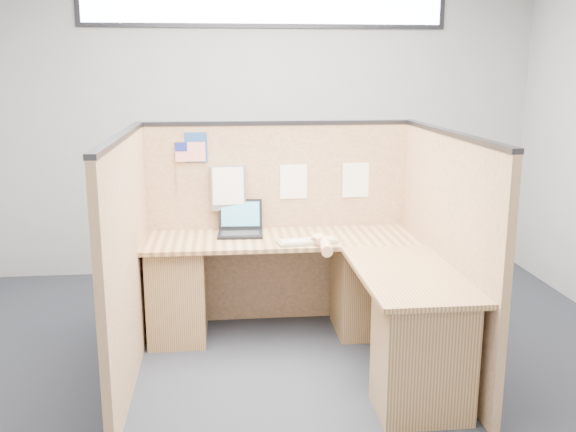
{
  "coord_description": "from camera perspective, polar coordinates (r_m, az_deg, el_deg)",
  "views": [
    {
      "loc": [
        -0.41,
        -3.73,
        1.9
      ],
      "look_at": [
        0.03,
        0.5,
        0.93
      ],
      "focal_mm": 40.0,
      "sensor_mm": 36.0,
      "label": 1
    }
  ],
  "objects": [
    {
      "name": "file_holder",
      "position": [
        4.74,
        -5.35,
        2.49
      ],
      "size": [
        0.26,
        0.05,
        0.33
      ],
      "color": "slate",
      "rests_on": "cubicle_partitions"
    },
    {
      "name": "wall_front",
      "position": [
        1.61,
        9.27,
        -5.31
      ],
      "size": [
        5.0,
        0.0,
        5.0
      ],
      "primitive_type": "plane",
      "rotation": [
        -1.57,
        0.0,
        0.0
      ],
      "color": "#939598",
      "rests_on": "floor"
    },
    {
      "name": "laptop",
      "position": [
        4.68,
        -4.3,
        -0.86
      ],
      "size": [
        0.33,
        0.32,
        0.23
      ],
      "rotation": [
        0.0,
        0.0,
        -0.05
      ],
      "color": "black",
      "rests_on": "l_desk"
    },
    {
      "name": "american_flag",
      "position": [
        4.73,
        -8.99,
        5.47
      ],
      "size": [
        0.22,
        0.01,
        0.38
      ],
      "color": "olive",
      "rests_on": "cubicle_partitions"
    },
    {
      "name": "keyboard",
      "position": [
        4.41,
        1.73,
        -2.29
      ],
      "size": [
        0.43,
        0.21,
        0.03
      ],
      "rotation": [
        0.0,
        0.0,
        0.17
      ],
      "color": "gray",
      "rests_on": "l_desk"
    },
    {
      "name": "l_desk",
      "position": [
        4.33,
        2.38,
        -7.49
      ],
      "size": [
        1.95,
        1.75,
        0.73
      ],
      "color": "brown",
      "rests_on": "floor"
    },
    {
      "name": "paper_left",
      "position": [
        4.79,
        0.49,
        3.07
      ],
      "size": [
        0.2,
        0.01,
        0.26
      ],
      "primitive_type": "cube",
      "rotation": [
        0.0,
        0.0,
        0.01
      ],
      "color": "white",
      "rests_on": "cubicle_partitions"
    },
    {
      "name": "floor",
      "position": [
        4.2,
        0.35,
        -13.96
      ],
      "size": [
        5.0,
        5.0,
        0.0
      ],
      "primitive_type": "plane",
      "color": "black",
      "rests_on": "ground"
    },
    {
      "name": "hand_forearm",
      "position": [
        4.27,
        3.19,
        -2.49
      ],
      "size": [
        0.11,
        0.39,
        0.08
      ],
      "color": "tan",
      "rests_on": "l_desk"
    },
    {
      "name": "cubicle_partitions",
      "position": [
        4.32,
        -0.26,
        -2.26
      ],
      "size": [
        2.06,
        1.83,
        1.53
      ],
      "color": "brown",
      "rests_on": "floor"
    },
    {
      "name": "blue_poster",
      "position": [
        4.73,
        -8.19,
        6.05
      ],
      "size": [
        0.16,
        0.01,
        0.22
      ],
      "primitive_type": "cube",
      "rotation": [
        0.0,
        0.0,
        -0.05
      ],
      "color": "navy",
      "rests_on": "cubicle_partitions"
    },
    {
      "name": "wall_back",
      "position": [
        6.01,
        -2.02,
        8.13
      ],
      "size": [
        5.0,
        0.0,
        5.0
      ],
      "primitive_type": "plane",
      "rotation": [
        1.57,
        0.0,
        0.0
      ],
      "color": "#939598",
      "rests_on": "floor"
    },
    {
      "name": "mouse",
      "position": [
        4.4,
        2.76,
        -2.2
      ],
      "size": [
        0.12,
        0.08,
        0.05
      ],
      "primitive_type": "ellipsoid",
      "rotation": [
        0.0,
        0.0,
        -0.09
      ],
      "color": "#B6B5BA",
      "rests_on": "l_desk"
    },
    {
      "name": "paper_right",
      "position": [
        4.87,
        6.05,
        3.2
      ],
      "size": [
        0.21,
        0.02,
        0.26
      ],
      "primitive_type": "cube",
      "rotation": [
        0.0,
        0.0,
        0.08
      ],
      "color": "white",
      "rests_on": "cubicle_partitions"
    },
    {
      "name": "clerestory_window",
      "position": [
        6.0,
        -2.09,
        18.17
      ],
      "size": [
        3.3,
        0.04,
        0.38
      ],
      "color": "#232328",
      "rests_on": "wall_back"
    }
  ]
}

